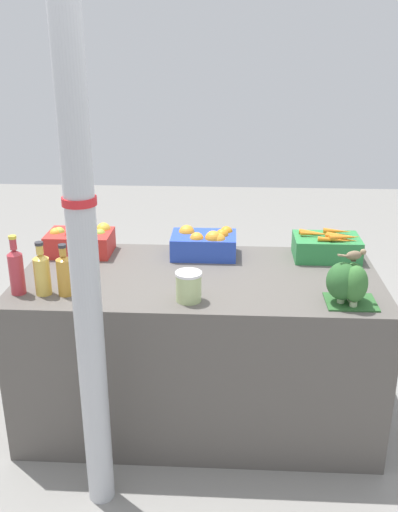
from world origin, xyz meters
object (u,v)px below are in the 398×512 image
at_px(pickle_jar, 189,286).
at_px(sparrow_bird, 355,255).
at_px(juice_bottle_golden, 42,273).
at_px(support_pole, 79,203).
at_px(juice_bottle_ruby, 16,270).
at_px(juice_bottle_amber, 65,274).
at_px(broccoli_pile, 350,283).
at_px(orange_crate, 205,243).
at_px(carrot_crate, 327,246).
at_px(apple_crate, 81,241).

bearing_deg(pickle_jar, sparrow_bird, 1.95).
bearing_deg(juice_bottle_golden, support_pole, -50.84).
height_order(juice_bottle_ruby, juice_bottle_amber, juice_bottle_ruby).
distance_m(broccoli_pile, juice_bottle_golden, 1.36).
bearing_deg(pickle_jar, broccoli_pile, 0.04).
bearing_deg(orange_crate, carrot_crate, 0.18).
bearing_deg(broccoli_pile, juice_bottle_golden, 178.66).
distance_m(support_pole, juice_bottle_amber, 0.60).
xyz_separation_m(orange_crate, sparrow_bird, (0.67, -0.53, 0.15)).
distance_m(orange_crate, pickle_jar, 0.56).
distance_m(orange_crate, juice_bottle_ruby, 0.98).
distance_m(support_pole, apple_crate, 1.03).
bearing_deg(juice_bottle_golden, broccoli_pile, -1.34).
bearing_deg(apple_crate, juice_bottle_golden, -94.36).
relative_size(juice_bottle_ruby, juice_bottle_amber, 1.15).
height_order(carrot_crate, broccoli_pile, broccoli_pile).
relative_size(juice_bottle_golden, sparrow_bird, 1.88).
distance_m(apple_crate, juice_bottle_golden, 0.53).
height_order(apple_crate, juice_bottle_ruby, juice_bottle_ruby).
bearing_deg(sparrow_bird, juice_bottle_golden, 162.52).
height_order(support_pole, carrot_crate, support_pole).
bearing_deg(pickle_jar, juice_bottle_amber, 176.69).
relative_size(orange_crate, juice_bottle_ruby, 1.23).
bearing_deg(juice_bottle_ruby, apple_crate, 73.41).
bearing_deg(pickle_jar, juice_bottle_ruby, 177.62).
bearing_deg(broccoli_pile, support_pole, -162.78).
bearing_deg(carrot_crate, juice_bottle_amber, -157.19).
distance_m(support_pole, orange_crate, 1.08).
bearing_deg(juice_bottle_golden, orange_crate, 36.44).
xyz_separation_m(carrot_crate, pickle_jar, (-0.69, -0.56, 0.00)).
distance_m(apple_crate, juice_bottle_amber, 0.53).
height_order(juice_bottle_golden, sparrow_bird, juice_bottle_golden).
xyz_separation_m(support_pole, juice_bottle_golden, (-0.29, 0.36, -0.43)).
xyz_separation_m(broccoli_pile, pickle_jar, (-0.70, -0.00, -0.03)).
distance_m(apple_crate, pickle_jar, 0.84).
distance_m(apple_crate, juice_bottle_ruby, 0.55).
relative_size(orange_crate, juice_bottle_amber, 1.41).
distance_m(broccoli_pile, pickle_jar, 0.70).
xyz_separation_m(carrot_crate, juice_bottle_golden, (-1.35, -0.53, 0.04)).
bearing_deg(juice_bottle_ruby, juice_bottle_golden, 0.00).
height_order(broccoli_pile, juice_bottle_golden, juice_bottle_golden).
relative_size(apple_crate, sparrow_bird, 2.57).
height_order(support_pole, orange_crate, support_pole).
xyz_separation_m(apple_crate, pickle_jar, (0.62, -0.56, -0.00)).
relative_size(carrot_crate, broccoli_pile, 1.50).
xyz_separation_m(support_pole, pickle_jar, (0.37, 0.33, -0.47)).
xyz_separation_m(support_pole, apple_crate, (-0.25, 0.89, -0.46)).
relative_size(support_pole, juice_bottle_ruby, 9.67).
bearing_deg(pickle_jar, juice_bottle_golden, 177.21).
distance_m(support_pole, sparrow_bird, 1.18).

